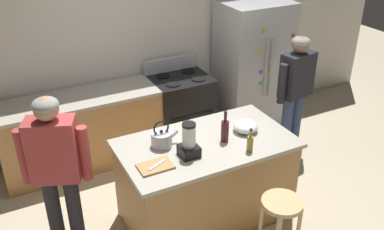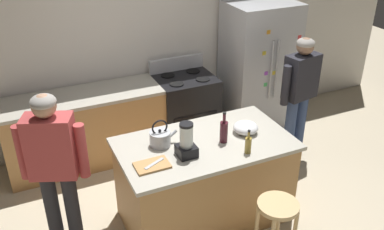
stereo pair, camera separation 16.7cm
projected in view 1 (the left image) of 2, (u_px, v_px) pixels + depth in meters
name	position (u px, v px, depth m)	size (l,w,h in m)	color
ground_plane	(205.00, 215.00, 4.47)	(14.00, 14.00, 0.00)	beige
back_wall	(133.00, 40.00, 5.37)	(8.00, 0.10, 2.70)	silver
kitchen_island	(206.00, 180.00, 4.26)	(1.68, 0.94, 0.91)	#B7844C
back_counter_run	(87.00, 130.00, 5.15)	(2.00, 0.64, 0.91)	#B7844C
refrigerator	(252.00, 66.00, 5.86)	(0.90, 0.73, 1.77)	#B7BABF
stove_range	(181.00, 108.00, 5.64)	(0.76, 0.65, 1.09)	black
person_by_island_left	(56.00, 166.00, 3.56)	(0.58, 0.35, 1.62)	#26262B
person_by_sink_right	(295.00, 87.00, 5.05)	(0.60, 0.29, 1.59)	#384C7A
bar_stool	(281.00, 215.00, 3.70)	(0.36, 0.36, 0.68)	tan
blender_appliance	(189.00, 142.00, 3.78)	(0.17, 0.17, 0.33)	black
bottle_vinegar	(250.00, 143.00, 3.86)	(0.06, 0.06, 0.24)	olive
bottle_wine	(225.00, 130.00, 4.01)	(0.08, 0.08, 0.32)	#471923
mixing_bowl	(246.00, 127.00, 4.20)	(0.25, 0.25, 0.11)	white
tea_kettle	(162.00, 138.00, 3.95)	(0.28, 0.20, 0.27)	#B7BABF
cutting_board	(155.00, 166.00, 3.67)	(0.30, 0.20, 0.02)	#B7844C
chef_knife	(158.00, 164.00, 3.68)	(0.22, 0.03, 0.01)	#B7BABF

